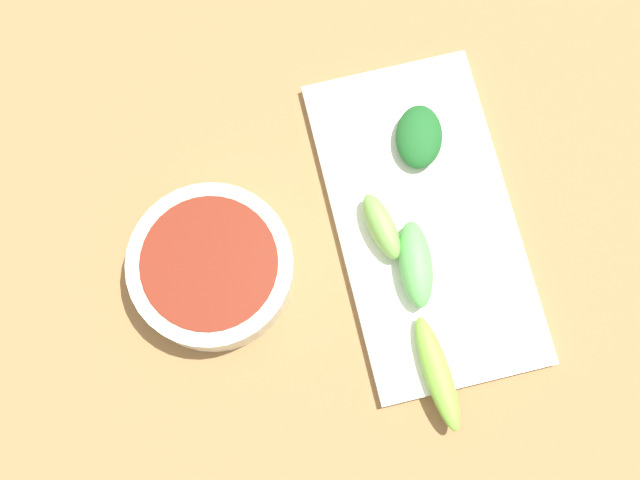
% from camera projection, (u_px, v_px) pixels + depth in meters
% --- Properties ---
extents(tabletop, '(2.10, 2.10, 0.02)m').
position_uv_depth(tabletop, '(343.00, 245.00, 0.76)').
color(tabletop, olive).
rests_on(tabletop, ground).
extents(sauce_bowl, '(0.14, 0.14, 0.04)m').
position_uv_depth(sauce_bowl, '(211.00, 265.00, 0.72)').
color(sauce_bowl, silver).
rests_on(sauce_bowl, tabletop).
extents(serving_plate, '(0.16, 0.30, 0.01)m').
position_uv_depth(serving_plate, '(425.00, 223.00, 0.75)').
color(serving_plate, white).
rests_on(serving_plate, tabletop).
extents(broccoli_stalk_0, '(0.04, 0.08, 0.03)m').
position_uv_depth(broccoli_stalk_0, '(416.00, 264.00, 0.72)').
color(broccoli_stalk_0, '#5EB85A').
rests_on(broccoli_stalk_0, serving_plate).
extents(broccoli_leafy_1, '(0.06, 0.07, 0.02)m').
position_uv_depth(broccoli_leafy_1, '(419.00, 137.00, 0.75)').
color(broccoli_leafy_1, '#1C5C24').
rests_on(broccoli_leafy_1, serving_plate).
extents(broccoli_stalk_2, '(0.03, 0.10, 0.02)m').
position_uv_depth(broccoli_stalk_2, '(437.00, 373.00, 0.70)').
color(broccoli_stalk_2, '#78BA3D').
rests_on(broccoli_stalk_2, serving_plate).
extents(broccoli_stalk_3, '(0.03, 0.07, 0.03)m').
position_uv_depth(broccoli_stalk_3, '(381.00, 222.00, 0.72)').
color(broccoli_stalk_3, '#78B751').
rests_on(broccoli_stalk_3, serving_plate).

